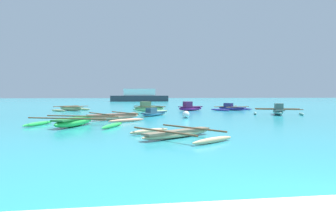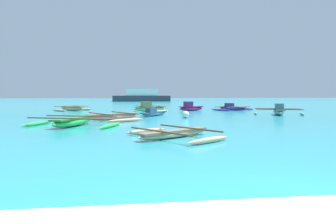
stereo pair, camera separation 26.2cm
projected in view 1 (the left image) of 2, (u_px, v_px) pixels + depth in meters
moored_boat_0 at (231, 108)px, 30.90m from camera, size 4.47×4.05×0.73m
moored_boat_1 at (113, 117)px, 19.24m from camera, size 3.95×4.35×0.46m
moored_boat_2 at (178, 134)px, 11.46m from camera, size 3.77×4.16×0.35m
moored_boat_3 at (190, 107)px, 29.89m from camera, size 2.75×1.66×0.93m
moored_boat_4 at (154, 113)px, 22.79m from camera, size 2.43×3.13×0.63m
moored_boat_5 at (74, 122)px, 15.44m from camera, size 5.03×3.91×0.51m
moored_boat_6 at (149, 108)px, 29.14m from camera, size 3.31×4.37×0.95m
moored_boat_7 at (278, 111)px, 24.03m from camera, size 4.07×3.01×0.93m
moored_boat_8 at (71, 109)px, 29.78m from camera, size 3.78×3.83×0.48m
mooring_buoy_0 at (186, 114)px, 20.82m from camera, size 0.50×0.50×0.50m
distant_ferry at (139, 96)px, 68.19m from camera, size 12.99×2.86×2.86m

